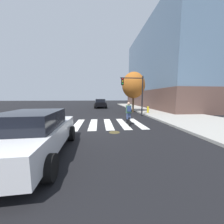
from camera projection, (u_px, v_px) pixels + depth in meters
ground_plane at (94, 124)px, 9.51m from camera, size 120.00×120.00×0.00m
sidewalk at (199, 121)px, 10.40m from camera, size 6.50×50.00×0.15m
crosswalk_stripes at (86, 124)px, 9.45m from camera, size 8.54×3.93×0.01m
manhole_cover at (114, 132)px, 7.32m from camera, size 0.64×0.64×0.01m
sedan_near at (34, 133)px, 4.29m from camera, size 2.30×4.67×1.59m
sedan_mid at (100, 103)px, 23.59m from camera, size 2.45×4.90×1.66m
sedan_far at (100, 102)px, 33.17m from camera, size 2.02×4.25×1.46m
cyclist at (128, 114)px, 9.12m from camera, size 0.38×1.71×1.69m
traffic_light_near at (135, 89)px, 13.02m from camera, size 2.47×0.28×4.20m
fire_hydrant at (148, 110)px, 15.13m from camera, size 0.33×0.22×0.78m
street_tree_near at (133, 85)px, 16.48m from camera, size 2.99×2.99×5.32m
corner_building at (179, 69)px, 24.74m from camera, size 15.27×22.89×15.08m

